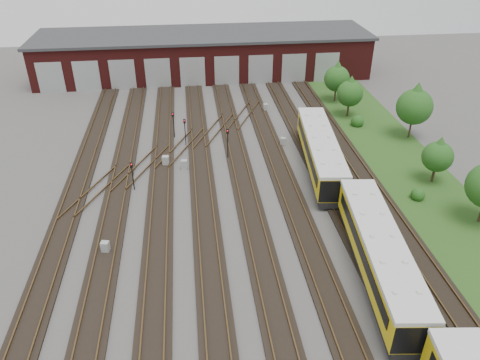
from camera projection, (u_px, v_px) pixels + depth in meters
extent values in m
plane|color=#403D3B|center=(229.00, 220.00, 40.33)|extent=(120.00, 120.00, 0.00)
cube|color=black|center=(62.00, 231.00, 38.87)|extent=(2.40, 70.00, 0.18)
cube|color=#513A20|center=(53.00, 230.00, 38.72)|extent=(0.10, 70.00, 0.15)
cube|color=#513A20|center=(70.00, 228.00, 38.86)|extent=(0.10, 70.00, 0.15)
cube|color=black|center=(111.00, 227.00, 39.27)|extent=(2.40, 70.00, 0.18)
cube|color=#513A20|center=(102.00, 226.00, 39.12)|extent=(0.10, 70.00, 0.15)
cube|color=#513A20|center=(119.00, 225.00, 39.26)|extent=(0.10, 70.00, 0.15)
cube|color=black|center=(159.00, 224.00, 39.68)|extent=(2.40, 70.00, 0.18)
cube|color=#513A20|center=(150.00, 223.00, 39.52)|extent=(0.10, 70.00, 0.15)
cube|color=#513A20|center=(167.00, 222.00, 39.66)|extent=(0.10, 70.00, 0.15)
cube|color=black|center=(206.00, 221.00, 40.08)|extent=(2.40, 70.00, 0.18)
cube|color=#513A20|center=(198.00, 220.00, 39.92)|extent=(0.10, 70.00, 0.15)
cube|color=#513A20|center=(214.00, 218.00, 40.07)|extent=(0.10, 70.00, 0.15)
cube|color=black|center=(252.00, 217.00, 40.48)|extent=(2.40, 70.00, 0.18)
cube|color=#513A20|center=(244.00, 216.00, 40.32)|extent=(0.10, 70.00, 0.15)
cube|color=#513A20|center=(260.00, 215.00, 40.47)|extent=(0.10, 70.00, 0.15)
cube|color=black|center=(297.00, 214.00, 40.88)|extent=(2.40, 70.00, 0.18)
cube|color=#513A20|center=(289.00, 213.00, 40.73)|extent=(0.10, 70.00, 0.15)
cube|color=#513A20|center=(306.00, 212.00, 40.87)|extent=(0.10, 70.00, 0.15)
cube|color=black|center=(342.00, 211.00, 41.28)|extent=(2.40, 70.00, 0.18)
cube|color=#513A20|center=(334.00, 210.00, 41.13)|extent=(0.10, 70.00, 0.15)
cube|color=#513A20|center=(350.00, 209.00, 41.27)|extent=(0.10, 70.00, 0.15)
cube|color=black|center=(385.00, 208.00, 41.69)|extent=(2.40, 70.00, 0.18)
cube|color=#513A20|center=(378.00, 207.00, 41.53)|extent=(0.10, 70.00, 0.15)
cube|color=#513A20|center=(393.00, 206.00, 41.67)|extent=(0.10, 70.00, 0.15)
cube|color=#513A20|center=(142.00, 166.00, 47.91)|extent=(5.40, 9.62, 0.15)
cube|color=#513A20|center=(181.00, 147.00, 51.72)|extent=(5.40, 9.62, 0.15)
cube|color=#513A20|center=(214.00, 130.00, 55.53)|extent=(5.40, 9.62, 0.15)
cube|color=#513A20|center=(97.00, 189.00, 44.10)|extent=(5.40, 9.62, 0.15)
cube|color=#513A20|center=(244.00, 115.00, 59.34)|extent=(5.40, 9.62, 0.15)
cube|color=#4B1312|center=(204.00, 55.00, 72.86)|extent=(50.00, 12.00, 6.00)
cube|color=#313134|center=(203.00, 34.00, 71.24)|extent=(51.00, 12.50, 0.40)
cube|color=#979A9C|center=(51.00, 78.00, 65.93)|extent=(3.60, 0.12, 4.40)
cube|color=#979A9C|center=(87.00, 76.00, 66.44)|extent=(3.60, 0.12, 4.40)
cube|color=#979A9C|center=(123.00, 75.00, 66.94)|extent=(3.60, 0.12, 4.40)
cube|color=#979A9C|center=(158.00, 74.00, 67.44)|extent=(3.60, 0.12, 4.40)
cube|color=#979A9C|center=(193.00, 72.00, 67.94)|extent=(3.60, 0.12, 4.40)
cube|color=#979A9C|center=(227.00, 71.00, 68.44)|extent=(3.60, 0.12, 4.40)
cube|color=#979A9C|center=(261.00, 70.00, 68.95)|extent=(3.60, 0.12, 4.40)
cube|color=#979A9C|center=(294.00, 69.00, 69.45)|extent=(3.60, 0.12, 4.40)
cube|color=#979A9C|center=(326.00, 67.00, 69.95)|extent=(3.60, 0.12, 4.40)
cube|color=#234818|center=(394.00, 154.00, 50.74)|extent=(8.00, 55.00, 0.05)
cube|color=black|center=(376.00, 268.00, 34.07)|extent=(4.04, 15.74, 0.62)
cube|color=#DFB50C|center=(379.00, 253.00, 33.33)|extent=(4.35, 15.77, 2.28)
cube|color=silver|center=(382.00, 238.00, 32.66)|extent=(4.46, 15.78, 0.31)
cube|color=black|center=(361.00, 250.00, 33.18)|extent=(1.53, 13.63, 0.88)
cube|color=black|center=(399.00, 250.00, 33.20)|extent=(1.53, 13.63, 0.88)
cube|color=black|center=(319.00, 163.00, 47.70)|extent=(4.04, 15.74, 0.62)
cube|color=#DFB50C|center=(320.00, 150.00, 46.96)|extent=(4.35, 15.77, 2.28)
cube|color=silver|center=(321.00, 139.00, 46.29)|extent=(4.46, 15.78, 0.31)
cube|color=black|center=(307.00, 148.00, 46.81)|extent=(1.53, 13.63, 0.88)
cube|color=black|center=(334.00, 148.00, 46.84)|extent=(1.53, 13.63, 0.88)
cylinder|color=black|center=(133.00, 179.00, 43.93)|extent=(0.10, 0.10, 2.43)
cube|color=black|center=(131.00, 165.00, 43.17)|extent=(0.28, 0.20, 0.51)
sphere|color=#F90D1D|center=(131.00, 164.00, 43.04)|extent=(0.12, 0.12, 0.12)
cylinder|color=black|center=(174.00, 127.00, 53.77)|extent=(0.10, 0.10, 2.57)
cube|color=black|center=(173.00, 115.00, 52.99)|extent=(0.27, 0.19, 0.50)
sphere|color=#F90D1D|center=(173.00, 114.00, 52.85)|extent=(0.12, 0.12, 0.12)
cylinder|color=black|center=(185.00, 134.00, 52.03)|extent=(0.10, 0.10, 2.65)
cube|color=black|center=(184.00, 121.00, 51.22)|extent=(0.26, 0.17, 0.48)
sphere|color=#F90D1D|center=(184.00, 121.00, 51.09)|extent=(0.12, 0.12, 0.12)
cylinder|color=black|center=(228.00, 146.00, 49.11)|extent=(0.11, 0.11, 2.93)
cube|color=black|center=(228.00, 131.00, 48.22)|extent=(0.29, 0.19, 0.55)
sphere|color=#F90D1D|center=(228.00, 131.00, 48.07)|extent=(0.13, 0.13, 0.13)
cube|color=#96999B|center=(105.00, 247.00, 36.34)|extent=(0.70, 0.62, 1.01)
cube|color=#96999B|center=(184.00, 165.00, 47.75)|extent=(0.61, 0.52, 0.98)
cube|color=#96999B|center=(166.00, 161.00, 48.30)|extent=(0.73, 0.64, 1.10)
cube|color=#96999B|center=(283.00, 142.00, 52.32)|extent=(0.68, 0.62, 0.94)
cube|color=#96999B|center=(266.00, 108.00, 60.91)|extent=(0.69, 0.62, 0.98)
cylinder|color=#332717|center=(335.00, 95.00, 63.69)|extent=(0.24, 0.24, 1.75)
sphere|color=#1D4E16|center=(337.00, 79.00, 62.49)|extent=(3.40, 3.40, 3.40)
cone|color=#1D4E16|center=(338.00, 70.00, 61.87)|extent=(2.91, 2.91, 2.43)
cylinder|color=#332717|center=(348.00, 110.00, 59.27)|extent=(0.24, 0.24, 1.66)
sphere|color=#1D4E16|center=(350.00, 94.00, 58.13)|extent=(3.23, 3.23, 3.23)
cone|color=#1D4E16|center=(351.00, 85.00, 57.54)|extent=(2.77, 2.77, 2.30)
cylinder|color=#332717|center=(410.00, 129.00, 53.83)|extent=(0.21, 0.21, 2.07)
sphere|color=#1D4E16|center=(414.00, 107.00, 52.42)|extent=(4.02, 4.02, 4.02)
cone|color=#1D4E16|center=(417.00, 95.00, 51.68)|extent=(3.45, 3.45, 2.87)
cylinder|color=#332717|center=(433.00, 175.00, 45.44)|extent=(0.25, 0.25, 1.51)
sphere|color=#1D4E16|center=(438.00, 157.00, 44.41)|extent=(2.93, 2.93, 2.93)
cone|color=#1D4E16|center=(440.00, 147.00, 43.87)|extent=(2.51, 2.51, 2.09)
sphere|color=#1D4E16|center=(418.00, 193.00, 42.82)|extent=(1.29, 1.29, 1.29)
sphere|color=#1D4E16|center=(358.00, 120.00, 56.78)|extent=(1.56, 1.56, 1.56)
sphere|color=#1D4E16|center=(342.00, 74.00, 71.84)|extent=(1.56, 1.56, 1.56)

